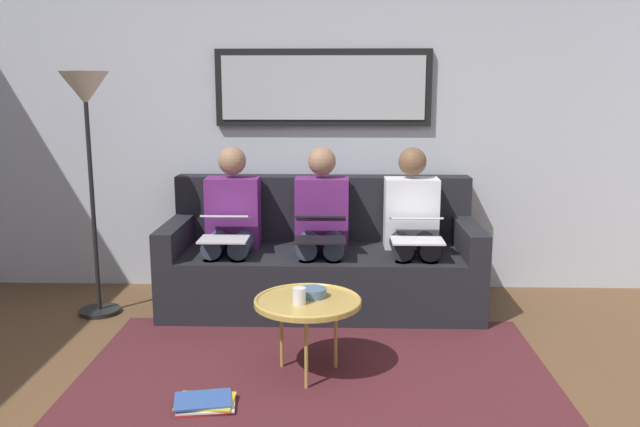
% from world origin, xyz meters
% --- Properties ---
extents(wall_rear, '(6.00, 0.12, 2.60)m').
position_xyz_m(wall_rear, '(0.00, -2.60, 1.30)').
color(wall_rear, '#B7BCC6').
rests_on(wall_rear, ground_plane).
extents(area_rug, '(2.60, 1.80, 0.01)m').
position_xyz_m(area_rug, '(0.00, -0.85, 0.00)').
color(area_rug, '#4C1E23').
rests_on(area_rug, ground_plane).
extents(couch, '(2.20, 0.90, 0.90)m').
position_xyz_m(couch, '(0.00, -2.12, 0.31)').
color(couch, black).
rests_on(couch, ground_plane).
extents(framed_mirror, '(1.61, 0.05, 0.57)m').
position_xyz_m(framed_mirror, '(0.00, -2.51, 1.55)').
color(framed_mirror, black).
extents(coffee_table, '(0.58, 0.58, 0.44)m').
position_xyz_m(coffee_table, '(0.04, -0.90, 0.42)').
color(coffee_table, tan).
rests_on(coffee_table, ground_plane).
extents(cup, '(0.07, 0.07, 0.09)m').
position_xyz_m(cup, '(0.08, -0.83, 0.47)').
color(cup, silver).
rests_on(cup, coffee_table).
extents(bowl, '(0.15, 0.15, 0.05)m').
position_xyz_m(bowl, '(0.02, -0.95, 0.45)').
color(bowl, slate).
rests_on(bowl, coffee_table).
extents(person_left, '(0.38, 0.58, 1.14)m').
position_xyz_m(person_left, '(-0.64, -2.05, 0.61)').
color(person_left, silver).
rests_on(person_left, couch).
extents(laptop_white, '(0.34, 0.37, 0.16)m').
position_xyz_m(laptop_white, '(-0.64, -1.81, 0.63)').
color(laptop_white, white).
extents(person_middle, '(0.38, 0.58, 1.14)m').
position_xyz_m(person_middle, '(0.00, -2.05, 0.61)').
color(person_middle, '#66236B').
rests_on(person_middle, couch).
extents(laptop_black, '(0.34, 0.37, 0.16)m').
position_xyz_m(laptop_black, '(0.00, -1.81, 0.63)').
color(laptop_black, black).
extents(person_right, '(0.38, 0.58, 1.14)m').
position_xyz_m(person_right, '(0.64, -2.05, 0.61)').
color(person_right, '#66236B').
rests_on(person_right, couch).
extents(laptop_silver, '(0.32, 0.38, 0.16)m').
position_xyz_m(laptop_silver, '(0.64, -1.81, 0.63)').
color(laptop_silver, silver).
extents(magazine_stack, '(0.33, 0.25, 0.04)m').
position_xyz_m(magazine_stack, '(0.54, -0.50, 0.03)').
color(magazine_stack, red).
rests_on(magazine_stack, ground_plane).
extents(standing_lamp, '(0.32, 0.32, 1.66)m').
position_xyz_m(standing_lamp, '(1.55, -1.85, 1.37)').
color(standing_lamp, black).
rests_on(standing_lamp, ground_plane).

